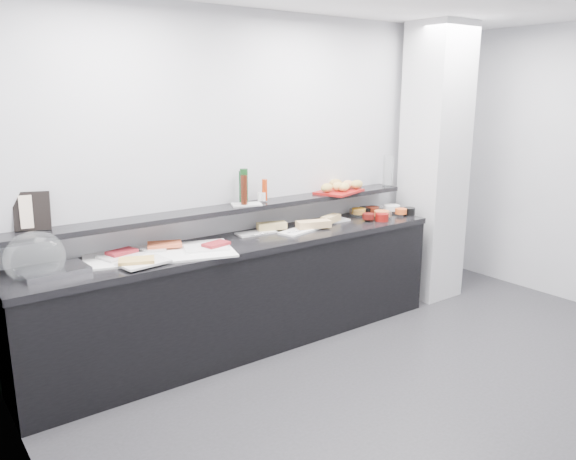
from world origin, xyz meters
TOP-DOWN VIEW (x-y plane):
  - ground at (0.00, 0.00)m, footprint 5.00×5.00m
  - back_wall at (0.00, 2.00)m, footprint 5.00×0.02m
  - column at (1.50, 1.65)m, footprint 0.50×0.50m
  - buffet_cabinet at (-0.70, 1.70)m, footprint 3.60×0.60m
  - counter_top at (-0.70, 1.70)m, footprint 3.62×0.62m
  - wall_shelf at (-0.70, 1.88)m, footprint 3.60×0.25m
  - cloche_base at (-2.14, 1.71)m, footprint 0.42×0.30m
  - cloche_dome at (-2.25, 1.73)m, footprint 0.39×0.26m
  - linen_runner at (-1.41, 1.72)m, footprint 1.16×0.79m
  - platter_meat_a at (-1.66, 1.80)m, footprint 0.34×0.27m
  - food_meat_a at (-1.65, 1.82)m, footprint 0.22×0.17m
  - platter_salmon at (-1.45, 1.84)m, footprint 0.31×0.27m
  - food_salmon at (-1.32, 1.83)m, footprint 0.29×0.24m
  - platter_cheese at (-1.60, 1.54)m, footprint 0.35×0.26m
  - food_cheese at (-1.65, 1.55)m, footprint 0.27×0.23m
  - platter_meat_b at (-1.08, 1.62)m, footprint 0.37×0.30m
  - food_meat_b at (-1.01, 1.61)m, footprint 0.21×0.16m
  - sandwich_plate_left at (-0.50, 1.83)m, footprint 0.34×0.17m
  - sandwich_food_left at (-0.34, 1.83)m, footprint 0.27×0.17m
  - tongs_left at (-0.53, 1.73)m, footprint 0.16×0.01m
  - sandwich_plate_mid at (-0.16, 1.68)m, footprint 0.42×0.26m
  - sandwich_food_mid at (-0.02, 1.67)m, footprint 0.31×0.19m
  - tongs_mid at (-0.24, 1.64)m, footprint 0.16×0.01m
  - sandwich_plate_right at (0.27, 1.81)m, footprint 0.39×0.17m
  - sandwich_food_right at (0.24, 1.75)m, footprint 0.24×0.16m
  - tongs_right at (0.09, 1.72)m, footprint 0.14×0.10m
  - bowl_glass_fruit at (0.64, 1.83)m, footprint 0.16×0.16m
  - fill_glass_fruit at (0.67, 1.83)m, footprint 0.17×0.17m
  - bowl_black_jam at (0.78, 1.84)m, footprint 0.16×0.16m
  - fill_black_jam at (0.82, 1.81)m, footprint 0.15×0.15m
  - bowl_glass_cream at (0.86, 1.81)m, footprint 0.19×0.19m
  - fill_glass_cream at (1.05, 1.77)m, footprint 0.18×0.18m
  - bowl_red_jam at (0.69, 1.55)m, footprint 0.16×0.16m
  - fill_red_jam at (0.58, 1.62)m, footprint 0.12×0.12m
  - bowl_glass_salmon at (0.78, 1.61)m, footprint 0.19×0.19m
  - fill_glass_salmon at (0.77, 1.63)m, footprint 0.15×0.15m
  - bowl_black_fruit at (1.10, 1.58)m, footprint 0.14×0.14m
  - fill_black_fruit at (0.99, 1.59)m, footprint 0.13×0.13m
  - framed_print at (-2.19, 1.96)m, footprint 0.24×0.15m
  - print_art at (-2.17, 1.95)m, footprint 0.19×0.09m
  - condiment_tray at (-0.58, 1.85)m, footprint 0.28×0.23m
  - bottle_green_a at (-0.57, 1.92)m, footprint 0.07×0.07m
  - bottle_brown at (-0.61, 1.83)m, footprint 0.07×0.07m
  - bottle_green_b at (-0.56, 1.91)m, footprint 0.08×0.08m
  - bottle_hot at (-0.38, 1.88)m, footprint 0.05×0.05m
  - shaker_salt at (-0.43, 1.88)m, footprint 0.04×0.04m
  - shaker_pepper at (-0.40, 1.86)m, footprint 0.04×0.04m
  - bread_tray at (0.42, 1.84)m, footprint 0.51×0.43m
  - bread_roll_n at (0.49, 1.98)m, footprint 0.13×0.09m
  - bread_roll_ne at (0.50, 1.98)m, footprint 0.15×0.10m
  - bread_roll_sw at (0.39, 1.83)m, footprint 0.12×0.08m
  - bread_roll_s at (0.42, 1.78)m, footprint 0.16×0.13m
  - bread_roll_se at (0.62, 1.82)m, footprint 0.18×0.14m
  - bread_roll_midw at (0.27, 1.84)m, footprint 0.17×0.14m
  - bread_roll_mide at (0.54, 1.86)m, footprint 0.18×0.14m
  - carafe at (1.05, 1.84)m, footprint 0.12×0.12m

SIDE VIEW (x-z plane):
  - ground at x=0.00m, z-range 0.00..0.00m
  - buffet_cabinet at x=-0.70m, z-range 0.00..0.85m
  - counter_top at x=-0.70m, z-range 0.85..0.90m
  - linen_runner at x=-1.41m, z-range 0.90..0.91m
  - sandwich_plate_left at x=-0.50m, z-range 0.90..0.91m
  - sandwich_plate_mid at x=-0.16m, z-range 0.90..0.91m
  - sandwich_plate_right at x=0.27m, z-range 0.90..0.91m
  - tongs_left at x=-0.53m, z-range 0.92..0.92m
  - tongs_mid at x=-0.24m, z-range 0.92..0.92m
  - tongs_right at x=0.09m, z-range 0.91..0.92m
  - cloche_base at x=-2.14m, z-range 0.90..0.94m
  - platter_meat_a at x=-1.66m, z-range 0.92..0.93m
  - platter_salmon at x=-1.45m, z-range 0.92..0.93m
  - platter_cheese at x=-1.60m, z-range 0.92..0.93m
  - platter_meat_b at x=-1.08m, z-range 0.92..0.93m
  - bowl_glass_fruit at x=0.64m, z-range 0.90..0.97m
  - bowl_black_jam at x=0.78m, z-range 0.90..0.97m
  - bowl_glass_cream at x=0.86m, z-range 0.90..0.97m
  - bowl_red_jam at x=0.69m, z-range 0.90..0.97m
  - bowl_glass_salmon at x=0.78m, z-range 0.90..0.97m
  - bowl_black_fruit at x=1.10m, z-range 0.90..0.97m
  - food_meat_a at x=-1.65m, z-range 0.93..0.95m
  - food_salmon at x=-1.32m, z-range 0.93..0.95m
  - food_cheese at x=-1.65m, z-range 0.93..0.95m
  - food_meat_b at x=-1.01m, z-range 0.93..0.95m
  - sandwich_food_left at x=-0.34m, z-range 0.91..0.97m
  - sandwich_food_mid at x=-0.02m, z-range 0.91..0.97m
  - sandwich_food_right at x=0.24m, z-range 0.91..0.97m
  - fill_glass_fruit at x=0.67m, z-range 0.92..0.97m
  - fill_black_jam at x=0.82m, z-range 0.92..0.97m
  - fill_glass_cream at x=1.05m, z-range 0.92..0.97m
  - fill_red_jam at x=0.58m, z-range 0.92..0.97m
  - fill_glass_salmon at x=0.77m, z-range 0.92..0.97m
  - fill_black_fruit at x=0.99m, z-range 0.92..0.97m
  - cloche_dome at x=-2.25m, z-range 0.86..1.20m
  - wall_shelf at x=-0.70m, z-range 1.11..1.15m
  - condiment_tray at x=-0.58m, z-range 1.15..1.16m
  - bread_tray at x=0.42m, z-range 1.15..1.17m
  - shaker_salt at x=-0.43m, z-range 1.16..1.23m
  - shaker_pepper at x=-0.40m, z-range 1.16..1.23m
  - bread_roll_n at x=0.49m, z-range 1.17..1.25m
  - bread_roll_ne at x=0.50m, z-range 1.17..1.25m
  - bread_roll_sw at x=0.39m, z-range 1.17..1.25m
  - bread_roll_s at x=0.42m, z-range 1.17..1.25m
  - bread_roll_se at x=0.62m, z-range 1.17..1.25m
  - bread_roll_midw at x=0.27m, z-range 1.17..1.25m
  - bread_roll_mide at x=0.54m, z-range 1.17..1.25m
  - bottle_hot at x=-0.38m, z-range 1.16..1.34m
  - framed_print at x=-2.19m, z-range 1.15..1.41m
  - print_art at x=-2.17m, z-range 1.17..1.39m
  - bottle_brown at x=-0.61m, z-range 1.16..1.40m
  - bottle_green_a at x=-0.57m, z-range 1.16..1.42m
  - carafe at x=1.05m, z-range 1.15..1.45m
  - bottle_green_b at x=-0.56m, z-range 1.16..1.44m
  - back_wall at x=0.00m, z-range 0.00..2.70m
  - column at x=1.50m, z-range 0.00..2.70m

